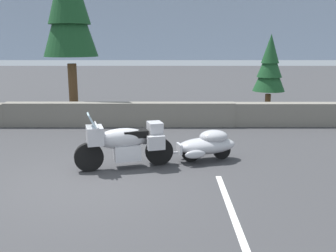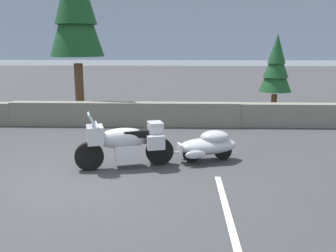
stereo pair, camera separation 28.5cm
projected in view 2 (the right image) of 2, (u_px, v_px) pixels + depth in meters
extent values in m
plane|color=#38383A|center=(88.00, 180.00, 8.04)|extent=(80.00, 80.00, 0.00)
cube|color=slate|center=(124.00, 114.00, 13.22)|extent=(8.00, 0.45, 0.83)
cube|color=#99A8BF|center=(174.00, 22.00, 99.42)|extent=(240.00, 80.00, 16.00)
cylinder|color=black|center=(89.00, 156.00, 8.62)|extent=(0.67, 0.32, 0.66)
cylinder|color=black|center=(160.00, 151.00, 9.01)|extent=(0.67, 0.32, 0.66)
cube|color=silver|center=(127.00, 152.00, 8.81)|extent=(0.70, 0.59, 0.36)
ellipsoid|color=#B2B2B7|center=(123.00, 138.00, 8.72)|extent=(1.28, 0.76, 0.48)
cube|color=#B2B2B7|center=(95.00, 135.00, 8.54)|extent=(0.49, 0.60, 0.40)
cube|color=#9EB7C6|center=(92.00, 121.00, 8.46)|extent=(0.30, 0.48, 0.34)
cube|color=black|center=(135.00, 133.00, 8.77)|extent=(0.64, 0.50, 0.16)
cube|color=#B2B2B7|center=(155.00, 128.00, 8.86)|extent=(0.42, 0.47, 0.28)
cube|color=#B2B2B7|center=(156.00, 143.00, 8.63)|extent=(0.43, 0.27, 0.32)
cube|color=#B2B2B7|center=(151.00, 137.00, 9.19)|extent=(0.43, 0.27, 0.32)
cylinder|color=silver|center=(97.00, 125.00, 8.50)|extent=(0.23, 0.68, 0.04)
cylinder|color=silver|center=(91.00, 146.00, 8.57)|extent=(0.26, 0.14, 0.54)
cylinder|color=black|center=(191.00, 153.00, 9.23)|extent=(0.45, 0.22, 0.44)
cylinder|color=black|center=(223.00, 151.00, 9.43)|extent=(0.45, 0.22, 0.44)
ellipsoid|color=#B2B2B7|center=(208.00, 146.00, 9.29)|extent=(1.63, 1.07, 0.40)
ellipsoid|color=#B2B2B7|center=(215.00, 137.00, 9.29)|extent=(0.85, 0.74, 0.32)
cube|color=silver|center=(180.00, 149.00, 9.13)|extent=(0.15, 0.32, 0.24)
ellipsoid|color=#B2B2B7|center=(196.00, 155.00, 8.91)|extent=(0.54, 0.28, 0.20)
ellipsoid|color=#B2B2B7|center=(188.00, 148.00, 9.52)|extent=(0.54, 0.28, 0.20)
cylinder|color=silver|center=(164.00, 153.00, 9.05)|extent=(0.69, 0.24, 0.05)
cylinder|color=brown|center=(79.00, 90.00, 14.82)|extent=(0.34, 0.34, 2.07)
cone|color=#194723|center=(75.00, 12.00, 14.18)|extent=(2.04, 2.04, 3.28)
cylinder|color=brown|center=(274.00, 106.00, 14.53)|extent=(0.22, 0.22, 0.92)
cone|color=#194723|center=(276.00, 72.00, 14.25)|extent=(1.22, 1.22, 1.46)
cone|color=#194723|center=(276.00, 60.00, 14.16)|extent=(0.94, 0.94, 1.27)
cone|color=#194723|center=(277.00, 49.00, 14.06)|extent=(0.67, 0.67, 1.09)
cube|color=silver|center=(228.00, 213.00, 6.49)|extent=(0.12, 3.60, 0.01)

